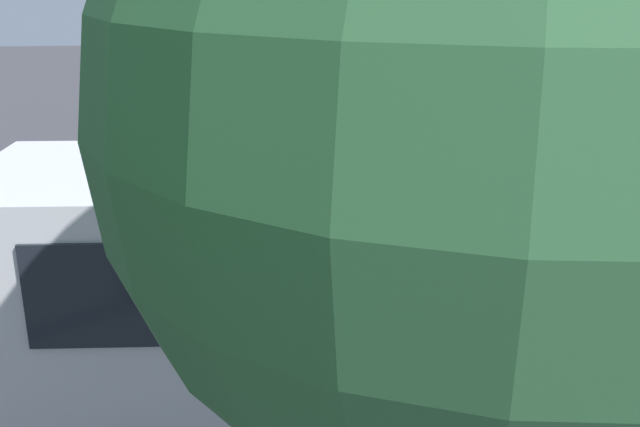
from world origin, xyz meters
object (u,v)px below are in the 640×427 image
object	(u,v)px
tree_centre	(497,53)
spectator_far_left	(545,260)
tour_bus	(470,305)
spectator_left	(450,264)
stunt_motorcycle	(149,176)
traffic_cone	(224,214)
spectator_centre	(378,264)

from	to	relation	value
tree_centre	spectator_far_left	bearing A→B (deg)	-115.81
tour_bus	spectator_left	world-z (taller)	tour_bus
tree_centre	spectator_left	bearing A→B (deg)	-104.43
stunt_motorcycle	traffic_cone	bearing A→B (deg)	160.11
spectator_centre	stunt_motorcycle	world-z (taller)	spectator_centre
tour_bus	spectator_far_left	size ratio (longest dim) A/B	6.10
stunt_motorcycle	tour_bus	bearing A→B (deg)	119.92
spectator_far_left	stunt_motorcycle	bearing A→B (deg)	-38.80
spectator_left	stunt_motorcycle	xyz separation A→B (m)	(5.05, -5.29, -0.01)
traffic_cone	tree_centre	bearing A→B (deg)	99.48
tour_bus	traffic_cone	world-z (taller)	tour_bus
spectator_left	spectator_centre	world-z (taller)	spectator_centre
spectator_left	stunt_motorcycle	world-z (taller)	same
tour_bus	spectator_centre	xyz separation A→B (m)	(0.60, -2.55, -0.55)
spectator_left	tree_centre	world-z (taller)	tree_centre
tour_bus	traffic_cone	size ratio (longest dim) A/B	16.64
spectator_far_left	spectator_left	bearing A→B (deg)	1.79
spectator_left	tree_centre	distance (m)	7.63
spectator_far_left	traffic_cone	world-z (taller)	spectator_far_left
tour_bus	traffic_cone	xyz separation A→B (m)	(3.02, -7.37, -1.34)
spectator_centre	stunt_motorcycle	size ratio (longest dim) A/B	0.90
traffic_cone	tree_centre	size ratio (longest dim) A/B	0.09
spectator_left	tree_centre	size ratio (longest dim) A/B	0.24
spectator_left	stunt_motorcycle	distance (m)	7.32
spectator_left	spectator_centre	xyz separation A→B (m)	(1.09, 0.09, 0.08)
spectator_far_left	spectator_left	size ratio (longest dim) A/B	1.00
spectator_far_left	spectator_centre	distance (m)	2.57
spectator_far_left	traffic_cone	bearing A→B (deg)	-43.27
traffic_cone	tree_centre	world-z (taller)	tree_centre
spectator_far_left	spectator_centre	size ratio (longest dim) A/B	0.94
spectator_centre	traffic_cone	world-z (taller)	spectator_centre
tour_bus	spectator_centre	bearing A→B (deg)	-76.70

